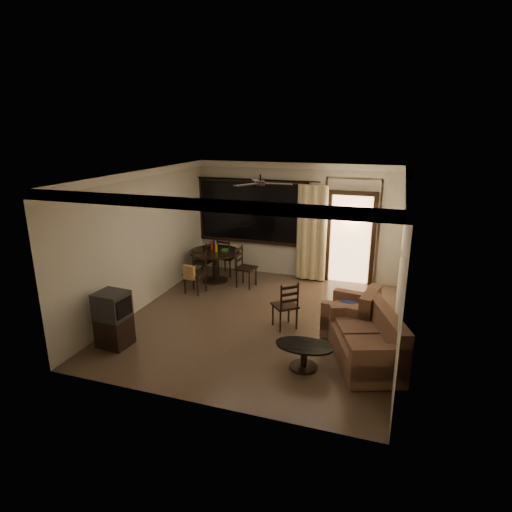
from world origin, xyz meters
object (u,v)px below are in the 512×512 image
(dining_chair_west, at_px, (205,267))
(dining_chair_north, at_px, (227,264))
(dining_table, at_px, (215,257))
(sofa, at_px, (369,343))
(side_chair, at_px, (285,314))
(dining_chair_south, at_px, (195,280))
(dining_chair_east, at_px, (246,275))
(armchair, at_px, (354,316))
(coffee_table, at_px, (304,352))
(tv_cabinet, at_px, (113,319))

(dining_chair_west, bearing_deg, dining_chair_north, 142.79)
(dining_table, height_order, sofa, dining_table)
(dining_chair_north, relative_size, side_chair, 1.03)
(dining_chair_south, bearing_deg, sofa, -17.61)
(dining_chair_east, bearing_deg, dining_chair_south, 135.70)
(armchair, xyz_separation_m, side_chair, (-1.24, -0.13, -0.08))
(dining_chair_west, xyz_separation_m, dining_chair_east, (1.15, -0.22, 0.00))
(dining_chair_south, relative_size, armchair, 0.97)
(dining_chair_east, height_order, side_chair, dining_chair_east)
(dining_table, bearing_deg, dining_chair_north, 79.44)
(side_chair, bearing_deg, coffee_table, 76.14)
(dining_table, distance_m, dining_chair_east, 0.89)
(dining_chair_east, xyz_separation_m, side_chair, (1.42, -1.79, -0.01))
(dining_chair_south, height_order, tv_cabinet, tv_cabinet)
(dining_chair_west, xyz_separation_m, sofa, (4.15, -2.79, 0.06))
(dining_table, relative_size, side_chair, 1.30)
(side_chair, bearing_deg, dining_chair_east, -92.20)
(dining_chair_east, height_order, coffee_table, dining_chair_east)
(armchair, bearing_deg, dining_chair_east, 157.49)
(side_chair, bearing_deg, dining_table, -80.83)
(dining_table, height_order, dining_chair_south, dining_table)
(sofa, bearing_deg, dining_chair_north, 118.80)
(dining_chair_east, relative_size, tv_cabinet, 0.98)
(armchair, bearing_deg, dining_chair_west, 163.25)
(sofa, bearing_deg, dining_chair_west, 125.68)
(dining_chair_west, bearing_deg, side_chair, 59.40)
(dining_chair_east, relative_size, coffee_table, 1.05)
(sofa, bearing_deg, dining_chair_east, 118.94)
(coffee_table, xyz_separation_m, side_chair, (-0.63, 1.26, 0.01))
(sofa, distance_m, armchair, 0.98)
(dining_chair_south, relative_size, dining_chair_north, 1.00)
(dining_chair_north, xyz_separation_m, armchair, (3.39, -2.30, 0.07))
(dining_chair_east, distance_m, dining_chair_north, 0.97)
(armchair, bearing_deg, side_chair, -164.36)
(dining_chair_west, relative_size, dining_chair_south, 1.00)
(armchair, bearing_deg, tv_cabinet, -146.38)
(dining_chair_north, bearing_deg, dining_table, 86.83)
(dining_chair_east, distance_m, sofa, 3.95)
(dining_chair_west, height_order, dining_chair_north, same)
(tv_cabinet, height_order, sofa, tv_cabinet)
(coffee_table, relative_size, side_chair, 0.97)
(dining_chair_west, height_order, armchair, dining_chair_west)
(dining_chair_north, distance_m, armchair, 4.10)
(dining_chair_west, height_order, side_chair, dining_chair_west)
(sofa, relative_size, side_chair, 1.94)
(dining_table, xyz_separation_m, coffee_table, (2.89, -3.16, -0.33))
(dining_chair_west, bearing_deg, dining_chair_east, 86.79)
(dining_chair_south, height_order, coffee_table, dining_chair_south)
(dining_chair_east, bearing_deg, tv_cabinet, 168.41)
(tv_cabinet, relative_size, side_chair, 1.05)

